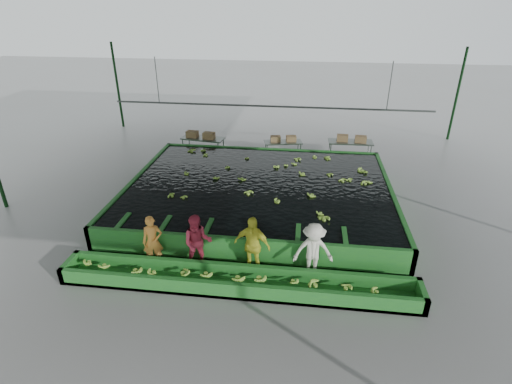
# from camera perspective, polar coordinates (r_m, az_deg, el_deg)

# --- Properties ---
(ground) EXTENTS (80.00, 80.00, 0.00)m
(ground) POSITION_cam_1_polar(r_m,az_deg,el_deg) (14.40, -0.26, -4.45)
(ground) COLOR gray
(ground) RESTS_ON ground
(shed_roof) EXTENTS (20.00, 22.00, 0.04)m
(shed_roof) POSITION_cam_1_polar(r_m,az_deg,el_deg) (12.61, -0.30, 15.51)
(shed_roof) COLOR #929397
(shed_roof) RESTS_ON shed_posts
(shed_posts) EXTENTS (20.00, 22.00, 5.00)m
(shed_posts) POSITION_cam_1_polar(r_m,az_deg,el_deg) (13.30, -0.28, 4.86)
(shed_posts) COLOR black
(shed_posts) RESTS_ON ground
(flotation_tank) EXTENTS (10.00, 8.00, 0.90)m
(flotation_tank) POSITION_cam_1_polar(r_m,az_deg,el_deg) (15.49, 0.47, -0.21)
(flotation_tank) COLOR #237126
(flotation_tank) RESTS_ON ground
(tank_water) EXTENTS (9.70, 7.70, 0.00)m
(tank_water) POSITION_cam_1_polar(r_m,az_deg,el_deg) (15.32, 0.48, 1.13)
(tank_water) COLOR black
(tank_water) RESTS_ON flotation_tank
(sorting_trough) EXTENTS (10.00, 1.00, 0.50)m
(sorting_trough) POSITION_cam_1_polar(r_m,az_deg,el_deg) (11.32, -2.73, -12.58)
(sorting_trough) COLOR #237126
(sorting_trough) RESTS_ON ground
(cableway_rail) EXTENTS (0.08, 0.08, 14.00)m
(cableway_rail) POSITION_cam_1_polar(r_m,az_deg,el_deg) (17.89, 1.89, 12.15)
(cableway_rail) COLOR #59605B
(cableway_rail) RESTS_ON shed_roof
(rail_hanger_left) EXTENTS (0.04, 0.04, 2.00)m
(rail_hanger_left) POSITION_cam_1_polar(r_m,az_deg,el_deg) (18.81, -13.97, 15.24)
(rail_hanger_left) COLOR #59605B
(rail_hanger_left) RESTS_ON shed_roof
(rail_hanger_right) EXTENTS (0.04, 0.04, 2.00)m
(rail_hanger_right) POSITION_cam_1_polar(r_m,az_deg,el_deg) (17.91, 18.59, 14.15)
(rail_hanger_right) COLOR #59605B
(rail_hanger_right) RESTS_ON shed_roof
(worker_a) EXTENTS (0.69, 0.56, 1.62)m
(worker_a) POSITION_cam_1_polar(r_m,az_deg,el_deg) (12.29, -14.53, -6.84)
(worker_a) COLOR #F69F3D
(worker_a) RESTS_ON ground
(worker_b) EXTENTS (0.98, 0.84, 1.76)m
(worker_b) POSITION_cam_1_polar(r_m,az_deg,el_deg) (11.84, -8.33, -7.18)
(worker_b) COLOR #C03049
(worker_b) RESTS_ON ground
(worker_c) EXTENTS (1.16, 0.67, 1.85)m
(worker_c) POSITION_cam_1_polar(r_m,az_deg,el_deg) (11.52, -0.57, -7.63)
(worker_c) COLOR yellow
(worker_c) RESTS_ON ground
(worker_d) EXTENTS (1.20, 0.77, 1.75)m
(worker_d) POSITION_cam_1_polar(r_m,az_deg,el_deg) (11.48, 8.16, -8.38)
(worker_d) COLOR silver
(worker_d) RESTS_ON ground
(packing_table_left) EXTENTS (2.22, 1.16, 0.96)m
(packing_table_left) POSITION_cam_1_polar(r_m,az_deg,el_deg) (20.50, -7.52, 6.42)
(packing_table_left) COLOR #59605B
(packing_table_left) RESTS_ON ground
(packing_table_mid) EXTENTS (1.97, 1.12, 0.84)m
(packing_table_mid) POSITION_cam_1_polar(r_m,az_deg,el_deg) (20.16, 3.86, 6.06)
(packing_table_mid) COLOR #59605B
(packing_table_mid) RESTS_ON ground
(packing_table_right) EXTENTS (2.15, 0.90, 0.97)m
(packing_table_right) POSITION_cam_1_polar(r_m,az_deg,el_deg) (20.32, 13.23, 5.77)
(packing_table_right) COLOR #59605B
(packing_table_right) RESTS_ON ground
(box_stack_left) EXTENTS (1.49, 0.60, 0.31)m
(box_stack_left) POSITION_cam_1_polar(r_m,az_deg,el_deg) (20.34, -7.90, 7.67)
(box_stack_left) COLOR olive
(box_stack_left) RESTS_ON packing_table_left
(box_stack_mid) EXTENTS (1.31, 0.57, 0.27)m
(box_stack_mid) POSITION_cam_1_polar(r_m,az_deg,el_deg) (20.07, 3.92, 7.25)
(box_stack_mid) COLOR olive
(box_stack_mid) RESTS_ON packing_table_mid
(box_stack_right) EXTENTS (1.43, 0.49, 0.30)m
(box_stack_right) POSITION_cam_1_polar(r_m,az_deg,el_deg) (20.14, 13.45, 7.03)
(box_stack_right) COLOR olive
(box_stack_right) RESTS_ON packing_table_right
(floating_bananas) EXTENTS (8.40, 5.72, 0.11)m
(floating_bananas) POSITION_cam_1_polar(r_m,az_deg,el_deg) (16.04, 0.83, 2.33)
(floating_bananas) COLOR #94CC41
(floating_bananas) RESTS_ON tank_water
(trough_bananas) EXTENTS (9.16, 0.61, 0.12)m
(trough_bananas) POSITION_cam_1_polar(r_m,az_deg,el_deg) (11.23, -2.75, -11.99)
(trough_bananas) COLOR #94CC41
(trough_bananas) RESTS_ON sorting_trough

